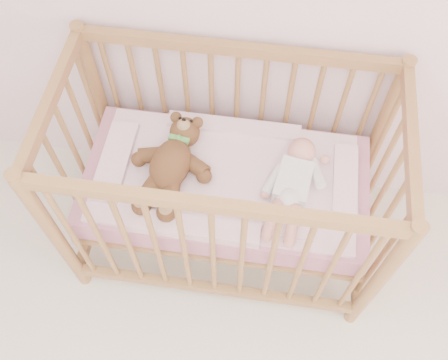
# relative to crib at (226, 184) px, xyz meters

# --- Properties ---
(crib) EXTENTS (1.36, 0.76, 1.00)m
(crib) POSITION_rel_crib_xyz_m (0.00, 0.00, 0.00)
(crib) COLOR #9B6842
(crib) RESTS_ON floor
(mattress) EXTENTS (1.22, 0.62, 0.13)m
(mattress) POSITION_rel_crib_xyz_m (0.00, 0.00, -0.01)
(mattress) COLOR #CF8195
(mattress) RESTS_ON crib
(blanket) EXTENTS (1.10, 0.58, 0.06)m
(blanket) POSITION_rel_crib_xyz_m (0.00, 0.00, 0.06)
(blanket) COLOR #F0A5B2
(blanket) RESTS_ON mattress
(baby) EXTENTS (0.33, 0.55, 0.13)m
(baby) POSITION_rel_crib_xyz_m (0.28, -0.02, 0.14)
(baby) COLOR white
(baby) RESTS_ON blanket
(teddy_bear) EXTENTS (0.44, 0.57, 0.14)m
(teddy_bear) POSITION_rel_crib_xyz_m (-0.23, -0.02, 0.15)
(teddy_bear) COLOR brown
(teddy_bear) RESTS_ON blanket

